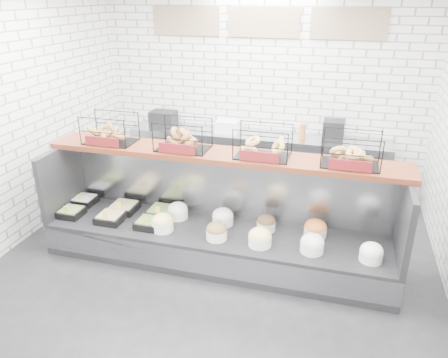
% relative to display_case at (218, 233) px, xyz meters
% --- Properties ---
extents(ground, '(5.50, 5.50, 0.00)m').
position_rel_display_case_xyz_m(ground, '(0.00, -0.34, -0.33)').
color(ground, black).
rests_on(ground, ground).
extents(room_shell, '(5.02, 5.51, 3.01)m').
position_rel_display_case_xyz_m(room_shell, '(0.00, 0.26, 1.73)').
color(room_shell, white).
rests_on(room_shell, ground).
extents(display_case, '(4.00, 0.90, 1.20)m').
position_rel_display_case_xyz_m(display_case, '(0.00, 0.00, 0.00)').
color(display_case, black).
rests_on(display_case, ground).
extents(bagel_shelf, '(4.10, 0.50, 0.40)m').
position_rel_display_case_xyz_m(bagel_shelf, '(0.01, 0.18, 1.04)').
color(bagel_shelf, '#4B1D10').
rests_on(bagel_shelf, display_case).
extents(prep_counter, '(4.00, 0.60, 1.20)m').
position_rel_display_case_xyz_m(prep_counter, '(-0.00, 2.09, 0.14)').
color(prep_counter, '#93969B').
rests_on(prep_counter, ground).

